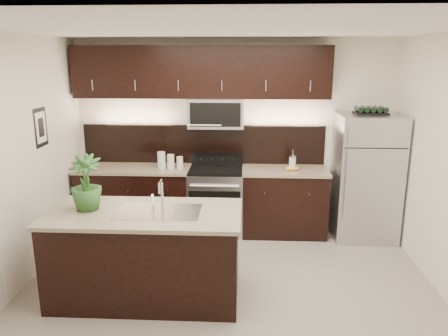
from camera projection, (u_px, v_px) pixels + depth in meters
The scene contains 12 objects.
ground at pixel (229, 293), 4.68m from camera, with size 4.50×4.50×0.00m, color gray.
room_walls at pixel (218, 138), 4.22m from camera, with size 4.52×4.02×2.71m.
counter_run at pixel (202, 200), 6.22m from camera, with size 3.51×0.65×0.94m.
upper_fixtures at pixel (203, 80), 5.94m from camera, with size 3.49×0.40×1.66m.
island at pixel (146, 254), 4.51m from camera, with size 1.96×0.96×0.94m.
sink_faucet at pixel (159, 210), 4.39m from camera, with size 0.84×0.50×0.28m.
refrigerator at pixel (365, 177), 5.95m from camera, with size 0.83×0.75×1.71m, color #B2B2B7.
wine_rack at pixel (371, 111), 5.73m from camera, with size 0.42×0.26×0.10m.
plant at pixel (86, 183), 4.39m from camera, with size 0.32×0.32×0.56m, color #2A5522.
canisters at pixel (168, 161), 6.05m from camera, with size 0.35×0.11×0.24m.
french_press at pixel (292, 163), 5.96m from camera, with size 0.10×0.10×0.28m.
bananas at pixel (288, 169), 5.96m from camera, with size 0.19×0.15×0.06m, color yellow.
Camera 1 is at (0.17, -4.19, 2.46)m, focal length 35.00 mm.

